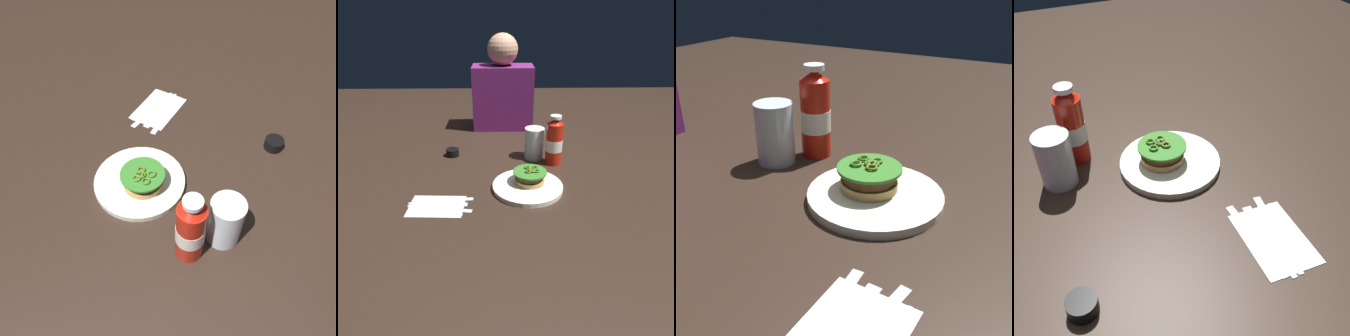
{
  "view_description": "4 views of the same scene",
  "coord_description": "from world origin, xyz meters",
  "views": [
    {
      "loc": [
        0.62,
        0.2,
        0.79
      ],
      "look_at": [
        0.07,
        -0.08,
        0.06
      ],
      "focal_mm": 37.51,
      "sensor_mm": 36.0,
      "label": 1
    },
    {
      "loc": [
        0.01,
        -1.12,
        0.58
      ],
      "look_at": [
        0.04,
        -0.11,
        0.07
      ],
      "focal_mm": 32.97,
      "sensor_mm": 36.0,
      "label": 2
    },
    {
      "loc": [
        -0.5,
        -0.42,
        0.4
      ],
      "look_at": [
        0.08,
        -0.1,
        0.07
      ],
      "focal_mm": 43.8,
      "sensor_mm": 36.0,
      "label": 3
    },
    {
      "loc": [
        -0.6,
        0.13,
        0.64
      ],
      "look_at": [
        0.01,
        -0.14,
        0.07
      ],
      "focal_mm": 41.16,
      "sensor_mm": 36.0,
      "label": 4
    }
  ],
  "objects": [
    {
      "name": "fork_utensil",
      "position": [
        -0.18,
        -0.24,
        0.0
      ],
      "size": [
        0.2,
        0.03,
        0.0
      ],
      "color": "silver",
      "rests_on": "napkin"
    },
    {
      "name": "steak_knife",
      "position": [
        -0.17,
        -0.22,
        0.0
      ],
      "size": [
        0.21,
        0.02,
        0.0
      ],
      "color": "silver",
      "rests_on": "napkin"
    },
    {
      "name": "butter_knife",
      "position": [
        -0.17,
        -0.27,
        0.0
      ],
      "size": [
        0.22,
        0.05,
        0.0
      ],
      "color": "silver",
      "rests_on": "napkin"
    },
    {
      "name": "dinner_plate",
      "position": [
        0.11,
        -0.15,
        0.01
      ],
      "size": [
        0.26,
        0.26,
        0.02
      ],
      "primitive_type": "cylinder",
      "color": "silver",
      "rests_on": "ground_plane"
    },
    {
      "name": "water_glass",
      "position": [
        0.16,
        0.12,
        0.07
      ],
      "size": [
        0.08,
        0.08,
        0.14
      ],
      "primitive_type": "cylinder",
      "color": "silver",
      "rests_on": "ground_plane"
    },
    {
      "name": "ground_plane",
      "position": [
        0.0,
        0.0,
        0.0
      ],
      "size": [
        3.0,
        3.0,
        0.0
      ],
      "primitive_type": "plane",
      "color": "black"
    },
    {
      "name": "ketchup_bottle",
      "position": [
        0.24,
        0.06,
        0.1
      ],
      "size": [
        0.07,
        0.07,
        0.21
      ],
      "color": "red",
      "rests_on": "ground_plane"
    },
    {
      "name": "burger_sandwich",
      "position": [
        0.12,
        -0.13,
        0.04
      ],
      "size": [
        0.12,
        0.12,
        0.05
      ],
      "color": "tan",
      "rests_on": "dinner_plate"
    }
  ]
}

